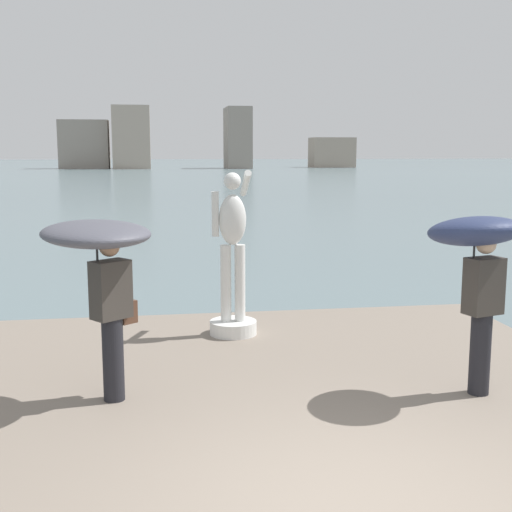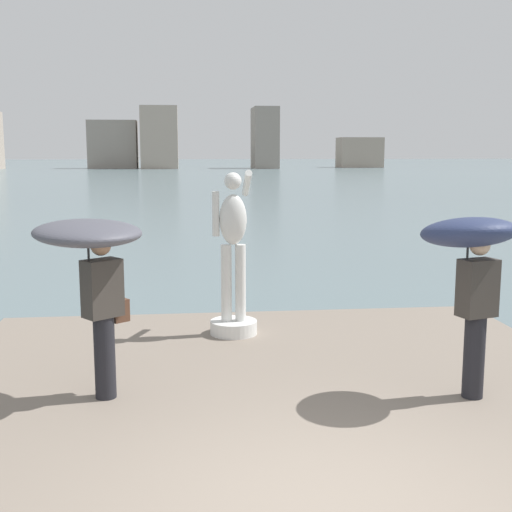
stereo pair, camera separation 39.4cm
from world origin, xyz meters
The scene contains 6 objects.
ground_plane centered at (0.00, 40.00, 0.00)m, with size 400.00×400.00×0.00m, color slate.
pier centered at (0.00, 1.54, 0.20)m, with size 7.60×9.09×0.40m, color slate.
statue_white_figure centered at (-0.30, 4.81, 1.32)m, with size 0.67×0.90×2.32m.
onlooker_left centered at (-1.91, 2.45, 1.93)m, with size 1.54×1.54×1.91m.
onlooker_right centered at (1.94, 2.08, 1.93)m, with size 1.20×1.22×1.98m.
distant_skyline centered at (-4.86, 110.96, 4.50)m, with size 70.54×13.26×10.36m.
Camera 1 is at (-1.36, -4.32, 2.98)m, focal length 46.69 mm.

